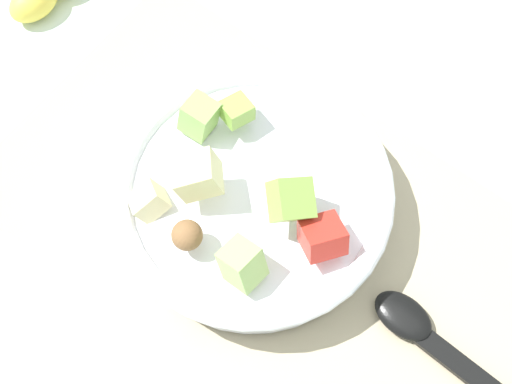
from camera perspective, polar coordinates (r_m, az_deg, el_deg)
The scene contains 4 objects.
ground_plane at distance 0.72m, azimuth 0.82°, elevation -2.42°, with size 2.40×2.40×0.00m, color silver.
placemat at distance 0.71m, azimuth 0.82°, elevation -2.33°, with size 0.52×0.31×0.01m, color tan.
salad_bowl at distance 0.68m, azimuth -0.07°, elevation -0.25°, with size 0.25×0.25×0.11m.
serving_spoon at distance 0.69m, azimuth 13.80°, elevation -11.49°, with size 0.22×0.04×0.01m.
Camera 1 is at (0.14, -0.21, 0.67)m, focal length 53.63 mm.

